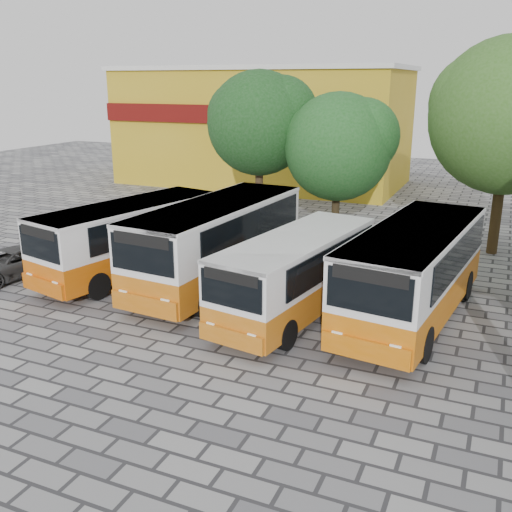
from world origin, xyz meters
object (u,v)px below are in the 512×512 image
at_px(bus_centre_left, 218,238).
at_px(bus_centre_right, 297,270).
at_px(parked_car, 10,264).
at_px(bus_far_left, 130,234).
at_px(bus_far_right, 414,268).

height_order(bus_centre_left, bus_centre_right, bus_centre_left).
bearing_deg(bus_centre_left, parked_car, -158.19).
xyz_separation_m(bus_far_left, bus_centre_right, (7.28, -1.24, -0.11)).
bearing_deg(bus_far_right, bus_far_left, -173.66).
bearing_deg(bus_centre_left, bus_centre_right, -18.59).
relative_size(bus_centre_left, parked_car, 2.21).
distance_m(bus_far_left, bus_centre_left, 3.68).
bearing_deg(bus_centre_right, bus_far_left, 179.44).
bearing_deg(parked_car, bus_centre_left, 27.78).
bearing_deg(bus_far_left, parked_car, -139.41).
xyz_separation_m(bus_centre_left, bus_far_right, (7.09, -0.42, -0.06)).
bearing_deg(bus_far_right, bus_centre_right, -155.37).
xyz_separation_m(bus_far_left, bus_centre_left, (3.66, 0.29, 0.17)).
bearing_deg(bus_far_left, bus_centre_right, 3.16).
height_order(bus_centre_left, parked_car, bus_centre_left).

